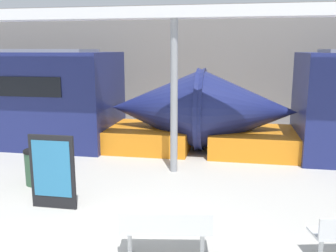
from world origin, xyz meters
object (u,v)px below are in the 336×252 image
at_px(trash_bin, 36,167).
at_px(poster_board, 52,172).
at_px(support_column_near, 174,98).
at_px(bench_near, 166,228).

relative_size(trash_bin, poster_board, 0.56).
bearing_deg(support_column_near, trash_bin, -153.08).
relative_size(bench_near, support_column_near, 0.38).
distance_m(trash_bin, poster_board, 1.65).
bearing_deg(support_column_near, bench_near, -82.20).
relative_size(poster_board, support_column_near, 0.39).
bearing_deg(poster_board, trash_bin, 131.33).
distance_m(bench_near, support_column_near, 4.44).
bearing_deg(trash_bin, poster_board, -48.67).
bearing_deg(poster_board, support_column_near, 54.04).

